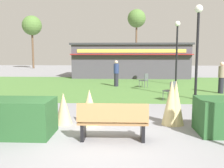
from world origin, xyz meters
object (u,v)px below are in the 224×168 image
at_px(parked_car_west_slot, 95,65).
at_px(tree_right_bg, 137,19).
at_px(food_kiosk, 130,60).
at_px(tree_left_bg, 32,26).
at_px(park_bench, 113,121).
at_px(cafe_chair_west, 145,79).
at_px(cafe_chair_east, 171,89).
at_px(person_strolling, 221,77).
at_px(person_standing, 116,73).
at_px(lamppost_mid, 198,41).
at_px(lamppost_far, 177,45).

relative_size(parked_car_west_slot, tree_right_bg, 0.48).
relative_size(food_kiosk, tree_left_bg, 1.36).
bearing_deg(park_bench, cafe_chair_west, 80.59).
xyz_separation_m(cafe_chair_east, person_strolling, (3.10, 2.32, 0.33)).
distance_m(cafe_chair_east, tree_right_bg, 28.97).
xyz_separation_m(person_strolling, tree_left_bg, (-18.45, 22.45, 5.27)).
bearing_deg(food_kiosk, cafe_chair_west, -84.77).
relative_size(food_kiosk, person_standing, 6.13).
height_order(lamppost_mid, food_kiosk, lamppost_mid).
height_order(cafe_chair_west, parked_car_west_slot, parked_car_west_slot).
xyz_separation_m(park_bench, lamppost_mid, (3.63, 5.77, 2.22)).
distance_m(food_kiosk, person_strolling, 10.85).
distance_m(park_bench, lamppost_far, 12.17).
bearing_deg(park_bench, tree_right_bg, 86.08).
distance_m(lamppost_far, cafe_chair_west, 3.55).
bearing_deg(tree_right_bg, person_strolling, -82.92).
distance_m(lamppost_far, parked_car_west_slot, 16.24).
bearing_deg(person_strolling, tree_right_bg, 43.63).
height_order(park_bench, cafe_chair_west, park_bench).
xyz_separation_m(lamppost_mid, person_standing, (-3.83, 4.40, -1.84)).
xyz_separation_m(lamppost_mid, lamppost_far, (0.26, 5.55, 0.00)).
bearing_deg(parked_car_west_slot, person_strolling, -64.20).
height_order(parked_car_west_slot, tree_right_bg, tree_right_bg).
height_order(lamppost_far, tree_left_bg, tree_left_bg).
bearing_deg(parked_car_west_slot, tree_right_bg, 53.79).
bearing_deg(person_strolling, parked_car_west_slot, 62.35).
bearing_deg(tree_right_bg, person_standing, -96.12).
bearing_deg(cafe_chair_east, lamppost_mid, 23.08).
height_order(lamppost_far, food_kiosk, lamppost_far).
distance_m(park_bench, tree_right_bg, 34.16).
bearing_deg(person_standing, lamppost_mid, -63.85).
bearing_deg(park_bench, food_kiosk, 87.03).
height_order(lamppost_mid, lamppost_far, same).
bearing_deg(cafe_chair_west, tree_right_bg, 88.35).
xyz_separation_m(park_bench, person_standing, (-0.20, 10.17, 0.38)).
bearing_deg(person_standing, tree_left_bg, 107.87).
xyz_separation_m(lamppost_mid, cafe_chair_west, (-2.03, 3.92, -2.17)).
height_order(lamppost_far, person_strolling, lamppost_far).
xyz_separation_m(food_kiosk, person_strolling, (4.59, -9.81, -0.66)).
distance_m(cafe_chair_west, parked_car_west_slot, 16.78).
relative_size(cafe_chair_east, parked_car_west_slot, 0.21).
xyz_separation_m(lamppost_mid, parked_car_west_slot, (-6.93, 19.97, -2.06)).
height_order(lamppost_far, parked_car_west_slot, lamppost_far).
bearing_deg(parked_car_west_slot, food_kiosk, -63.37).
bearing_deg(lamppost_far, cafe_chair_east, -103.83).
xyz_separation_m(food_kiosk, person_standing, (-1.10, -7.19, -0.66)).
bearing_deg(tree_right_bg, food_kiosk, -94.95).
xyz_separation_m(park_bench, parked_car_west_slot, (-3.30, 25.74, 0.16)).
bearing_deg(tree_left_bg, cafe_chair_west, -54.38).
bearing_deg(food_kiosk, person_strolling, -64.92).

